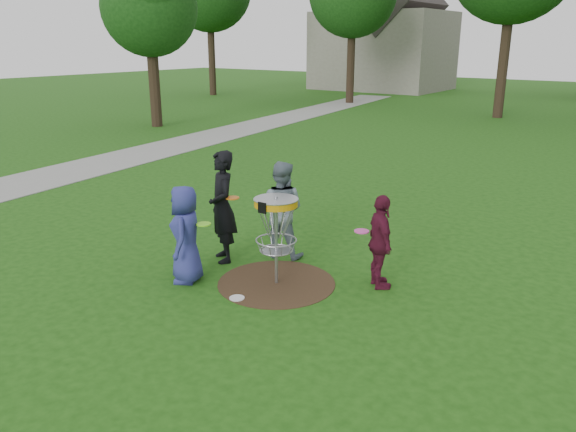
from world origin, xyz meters
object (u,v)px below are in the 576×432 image
Objects in this scene: player_blue at (186,234)px; player_grey at (281,210)px; player_black at (222,207)px; player_maroon at (380,242)px; disc_golf_basket at (276,220)px.

player_grey reaches higher than player_blue.
player_black is 1.13× the size of player_grey.
player_blue reaches higher than player_maroon.
player_maroon is at bearing 157.44° from player_grey.
player_black is 2.68m from player_maroon.
player_maroon is at bearing 87.96° from player_blue.
player_black is (-0.12, 0.96, 0.18)m from player_blue.
player_blue is 2.91m from player_maroon.
player_grey is at bearing 83.14° from player_black.
disc_golf_basket is (0.63, -0.97, 0.19)m from player_grey.
player_blue is 0.81× the size of player_black.
player_black is 0.98m from player_grey.
player_blue is at bearing -46.87° from player_black.
player_black is at bearing 58.28° from player_maroon.
player_grey is (0.66, 0.72, -0.10)m from player_black.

